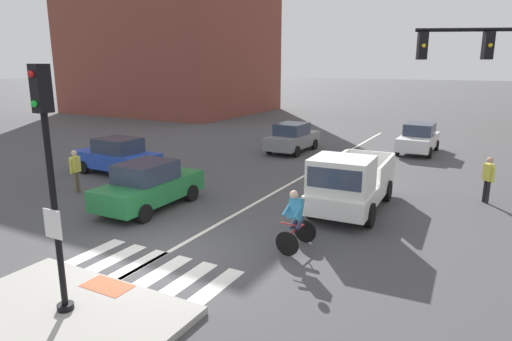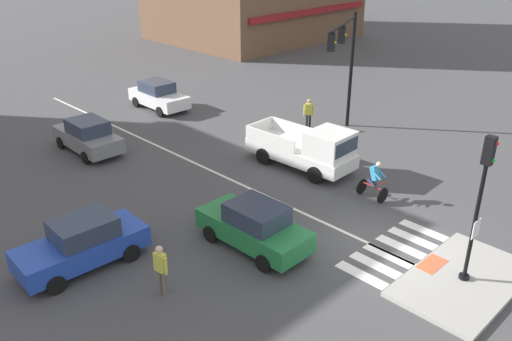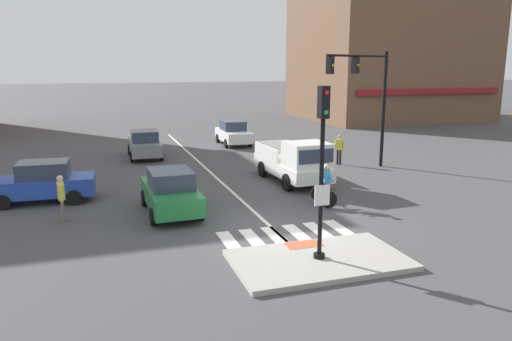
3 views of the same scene
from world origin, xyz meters
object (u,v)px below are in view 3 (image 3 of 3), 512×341
(signal_pole, at_px, (322,157))
(cyclist, at_px, (325,184))
(car_blue_cross_left, at_px, (42,182))
(traffic_light_mast, at_px, (367,88))
(car_white_eastbound_distant, at_px, (233,133))
(pickup_truck_white_eastbound_mid, at_px, (296,163))
(car_grey_westbound_distant, at_px, (145,144))
(pedestrian_waiting_far_side, at_px, (339,147))
(pedestrian_at_curb_left, at_px, (61,195))
(car_green_westbound_near, at_px, (171,192))

(signal_pole, height_order, cyclist, signal_pole)
(signal_pole, distance_m, car_blue_cross_left, 12.22)
(signal_pole, distance_m, traffic_light_mast, 12.97)
(car_white_eastbound_distant, distance_m, pickup_truck_white_eastbound_mid, 11.96)
(car_grey_westbound_distant, xyz_separation_m, pedestrian_waiting_far_side, (9.99, -5.44, 0.17))
(traffic_light_mast, bearing_deg, cyclist, -132.44)
(cyclist, bearing_deg, pedestrian_waiting_far_side, 58.47)
(signal_pole, xyz_separation_m, car_white_eastbound_distant, (3.34, 20.80, -2.17))
(pickup_truck_white_eastbound_mid, relative_size, cyclist, 3.08)
(car_blue_cross_left, bearing_deg, pedestrian_at_curb_left, -73.11)
(traffic_light_mast, relative_size, car_green_westbound_near, 1.47)
(car_white_eastbound_distant, xyz_separation_m, pickup_truck_white_eastbound_mid, (-0.33, -11.96, 0.17))
(car_white_eastbound_distant, xyz_separation_m, pedestrian_waiting_far_side, (3.67, -8.57, 0.17))
(signal_pole, relative_size, pedestrian_at_curb_left, 2.81)
(car_blue_cross_left, bearing_deg, traffic_light_mast, 5.08)
(car_green_westbound_near, bearing_deg, pedestrian_waiting_far_side, 31.42)
(pickup_truck_white_eastbound_mid, height_order, cyclist, pickup_truck_white_eastbound_mid)
(car_white_eastbound_distant, height_order, pickup_truck_white_eastbound_mid, pickup_truck_white_eastbound_mid)
(traffic_light_mast, height_order, pedestrian_waiting_far_side, traffic_light_mast)
(pickup_truck_white_eastbound_mid, bearing_deg, signal_pole, -108.80)
(car_green_westbound_near, xyz_separation_m, car_grey_westbound_distant, (0.20, 11.66, 0.00))
(pickup_truck_white_eastbound_mid, bearing_deg, traffic_light_mast, 19.82)
(car_white_eastbound_distant, distance_m, pedestrian_at_curb_left, 17.94)
(car_green_westbound_near, distance_m, pickup_truck_white_eastbound_mid, 6.81)
(traffic_light_mast, relative_size, pedestrian_at_curb_left, 3.64)
(pickup_truck_white_eastbound_mid, xyz_separation_m, pedestrian_waiting_far_side, (4.00, 3.38, 0.00))
(car_white_eastbound_distant, bearing_deg, car_grey_westbound_distant, -153.62)
(cyclist, distance_m, pedestrian_at_curb_left, 9.65)
(car_white_eastbound_distant, relative_size, pedestrian_waiting_far_side, 2.47)
(traffic_light_mast, xyz_separation_m, cyclist, (-4.88, -5.34, -3.37))
(car_blue_cross_left, distance_m, car_grey_westbound_distant, 9.84)
(pickup_truck_white_eastbound_mid, bearing_deg, pedestrian_waiting_far_side, 40.24)
(car_blue_cross_left, height_order, pedestrian_at_curb_left, pedestrian_at_curb_left)
(cyclist, xyz_separation_m, pedestrian_waiting_far_side, (4.35, 7.09, 0.11))
(signal_pole, xyz_separation_m, pedestrian_waiting_far_side, (7.01, 12.23, -1.99))
(car_blue_cross_left, xyz_separation_m, pedestrian_at_curb_left, (0.91, -3.01, 0.17))
(cyclist, bearing_deg, car_blue_cross_left, 159.31)
(car_grey_westbound_distant, height_order, cyclist, cyclist)
(traffic_light_mast, distance_m, pedestrian_at_curb_left, 15.47)
(car_blue_cross_left, bearing_deg, car_grey_westbound_distant, 60.36)
(cyclist, bearing_deg, traffic_light_mast, 47.56)
(car_white_eastbound_distant, bearing_deg, traffic_light_mast, -67.86)
(traffic_light_mast, relative_size, car_blue_cross_left, 1.46)
(car_green_westbound_near, height_order, car_grey_westbound_distant, same)
(car_green_westbound_near, xyz_separation_m, pedestrian_waiting_far_side, (10.19, 6.22, 0.17))
(car_white_eastbound_distant, bearing_deg, pickup_truck_white_eastbound_mid, -91.59)
(signal_pole, xyz_separation_m, cyclist, (2.66, 5.14, -2.11))
(signal_pole, height_order, car_blue_cross_left, signal_pole)
(traffic_light_mast, distance_m, car_blue_cross_left, 15.83)
(car_white_eastbound_distant, xyz_separation_m, cyclist, (-0.68, -15.66, 0.06))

